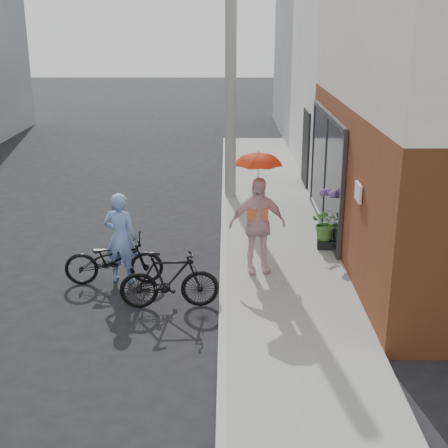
{
  "coord_description": "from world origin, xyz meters",
  "views": [
    {
      "loc": [
        1.0,
        -9.65,
        4.57
      ],
      "look_at": [
        0.96,
        0.7,
        1.1
      ],
      "focal_mm": 50.0,
      "sensor_mm": 36.0,
      "label": 1
    }
  ],
  "objects_px": {
    "utility_pole": "(231,62)",
    "officer": "(121,238)",
    "bike_left": "(114,259)",
    "kimono_woman": "(257,225)",
    "planter": "(326,243)",
    "bike_right": "(169,280)"
  },
  "relations": [
    {
      "from": "bike_right",
      "to": "utility_pole",
      "type": "bearing_deg",
      "value": -13.65
    },
    {
      "from": "officer",
      "to": "bike_right",
      "type": "relative_size",
      "value": 1.02
    },
    {
      "from": "kimono_woman",
      "to": "planter",
      "type": "distance_m",
      "value": 2.05
    },
    {
      "from": "bike_left",
      "to": "kimono_woman",
      "type": "height_order",
      "value": "kimono_woman"
    },
    {
      "from": "bike_right",
      "to": "kimono_woman",
      "type": "distance_m",
      "value": 2.02
    },
    {
      "from": "bike_right",
      "to": "planter",
      "type": "distance_m",
      "value": 3.85
    },
    {
      "from": "bike_left",
      "to": "utility_pole",
      "type": "bearing_deg",
      "value": -26.03
    },
    {
      "from": "bike_left",
      "to": "planter",
      "type": "xyz_separation_m",
      "value": [
        4.0,
        1.52,
        -0.25
      ]
    },
    {
      "from": "bike_left",
      "to": "kimono_woman",
      "type": "distance_m",
      "value": 2.63
    },
    {
      "from": "utility_pole",
      "to": "kimono_woman",
      "type": "relative_size",
      "value": 3.96
    },
    {
      "from": "bike_left",
      "to": "officer",
      "type": "bearing_deg",
      "value": -59.64
    },
    {
      "from": "officer",
      "to": "kimono_woman",
      "type": "bearing_deg",
      "value": -162.88
    },
    {
      "from": "bike_left",
      "to": "bike_right",
      "type": "xyz_separation_m",
      "value": [
        1.07,
        -0.97,
        0.03
      ]
    },
    {
      "from": "kimono_woman",
      "to": "utility_pole",
      "type": "bearing_deg",
      "value": 84.32
    },
    {
      "from": "officer",
      "to": "bike_left",
      "type": "distance_m",
      "value": 0.4
    },
    {
      "from": "bike_right",
      "to": "kimono_woman",
      "type": "bearing_deg",
      "value": -53.77
    },
    {
      "from": "kimono_woman",
      "to": "bike_left",
      "type": "bearing_deg",
      "value": 176.04
    },
    {
      "from": "kimono_woman",
      "to": "bike_right",
      "type": "bearing_deg",
      "value": -150.11
    },
    {
      "from": "bike_right",
      "to": "planter",
      "type": "relative_size",
      "value": 4.85
    },
    {
      "from": "utility_pole",
      "to": "officer",
      "type": "bearing_deg",
      "value": -110.53
    },
    {
      "from": "officer",
      "to": "kimono_woman",
      "type": "relative_size",
      "value": 0.94
    },
    {
      "from": "planter",
      "to": "bike_right",
      "type": "bearing_deg",
      "value": -139.71
    }
  ]
}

